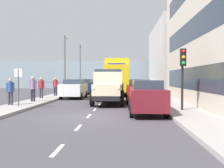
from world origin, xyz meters
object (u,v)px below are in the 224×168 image
Objects in this scene: pedestrian_in_dark_coat at (41,86)px; car_red_kerbside_1 at (139,90)px; lamp_post_far at (80,63)px; pedestrian_couple_a at (10,89)px; pedestrian_with_bag at (33,87)px; truck_vintage_cream at (108,87)px; street_sign at (18,81)px; car_maroon_kerbside_near at (146,96)px; traffic_light_near at (183,66)px; car_black_kerbside_2 at (135,87)px; car_white_oppositeside_0 at (74,88)px; pedestrian_near_railing at (55,85)px; lorry_cargo_yellow at (117,76)px; lamp_post_promenade at (65,59)px; car_navy_oppositeside_1 at (86,86)px.

car_red_kerbside_1 is at bearing 167.81° from pedestrian_in_dark_coat.
lamp_post_far is (-0.39, -16.57, 2.97)m from pedestrian_in_dark_coat.
pedestrian_with_bag reaches higher than pedestrian_couple_a.
truck_vintage_cream is 3.20× the size of pedestrian_in_dark_coat.
pedestrian_couple_a is at bearing -38.78° from street_sign.
traffic_light_near reaches higher than car_maroon_kerbside_near.
car_black_kerbside_2 is 12.94m from pedestrian_couple_a.
car_white_oppositeside_0 is 2.50× the size of pedestrian_near_railing.
traffic_light_near is 1.42× the size of street_sign.
lorry_cargo_yellow is at bearing -133.31° from pedestrian_in_dark_coat.
lorry_cargo_yellow is at bearing -174.57° from lamp_post_promenade.
truck_vintage_cream is 5.96m from traffic_light_near.
car_white_oppositeside_0 is 2.28m from pedestrian_near_railing.
lamp_post_far is at bearing -75.78° from car_navy_oppositeside_1.
car_black_kerbside_2 is at bearing -153.22° from car_white_oppositeside_0.
pedestrian_in_dark_coat is 0.26× the size of lamp_post_far.
car_white_oppositeside_0 is at bearing -102.94° from street_sign.
lamp_post_promenade is at bearing -66.83° from car_white_oppositeside_0.
car_maroon_kerbside_near is 1.00× the size of car_white_oppositeside_0.
car_maroon_kerbside_near is at bearing 120.65° from car_white_oppositeside_0.
traffic_light_near is at bearing -171.18° from car_maroon_kerbside_near.
car_navy_oppositeside_1 is 4.36m from lamp_post_promenade.
lamp_post_promenade reaches higher than car_black_kerbside_2.
car_red_kerbside_1 is at bearing -90.00° from car_maroon_kerbside_near.
pedestrian_in_dark_coat is 2.91m from pedestrian_near_railing.
car_maroon_kerbside_near is at bearing 125.82° from pedestrian_near_railing.
lamp_post_far reaches higher than pedestrian_near_railing.
truck_vintage_cream is 2.74m from car_red_kerbside_1.
car_red_kerbside_1 is 6.41m from car_black_kerbside_2.
car_navy_oppositeside_1 is at bearing 104.22° from lamp_post_far.
lamp_post_promenade is at bearing 54.76° from car_navy_oppositeside_1.
car_white_oppositeside_0 is at bearing -56.21° from truck_vintage_cream.
truck_vintage_cream reaches higher than car_red_kerbside_1.
street_sign reaches higher than car_maroon_kerbside_near.
lamp_post_far is (7.67, -11.90, 3.27)m from car_black_kerbside_2.
lorry_cargo_yellow is 14.48m from car_maroon_kerbside_near.
pedestrian_couple_a is (8.23, 3.57, 0.23)m from car_red_kerbside_1.
car_black_kerbside_2 is 8.17m from lamp_post_promenade.
pedestrian_with_bag reaches higher than car_maroon_kerbside_near.
traffic_light_near reaches higher than car_navy_oppositeside_1.
pedestrian_in_dark_coat is (2.41, 1.81, 0.29)m from car_white_oppositeside_0.
car_red_kerbside_1 is 1.09× the size of car_black_kerbside_2.
car_black_kerbside_2 and car_navy_oppositeside_1 have the same top height.
car_black_kerbside_2 is (0.00, -6.41, -0.00)m from car_red_kerbside_1.
street_sign is at bearing 54.99° from car_black_kerbside_2.
pedestrian_with_bag is at bearing -102.65° from pedestrian_couple_a.
car_maroon_kerbside_near is 0.97× the size of car_navy_oppositeside_1.
pedestrian_in_dark_coat is at bearing -82.82° from pedestrian_with_bag.
car_maroon_kerbside_near is at bearing 136.22° from pedestrian_in_dark_coat.
truck_vintage_cream is at bearing 150.37° from pedestrian_in_dark_coat.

